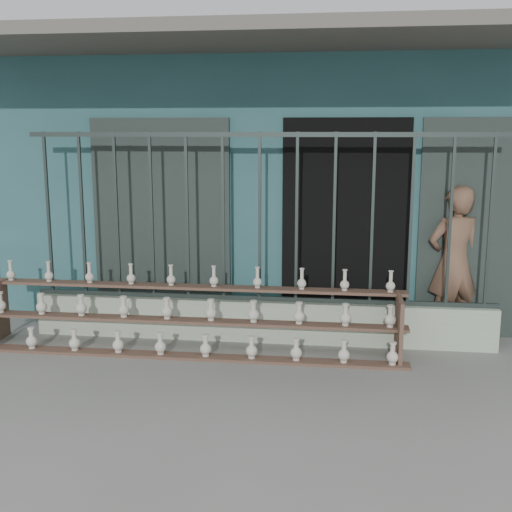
# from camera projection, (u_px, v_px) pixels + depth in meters

# --- Properties ---
(ground) EXTENTS (60.00, 60.00, 0.00)m
(ground) POSITION_uv_depth(u_px,v_px,m) (242.00, 386.00, 5.77)
(ground) COLOR slate
(workshop_building) EXTENTS (7.40, 6.60, 3.21)m
(workshop_building) POSITION_uv_depth(u_px,v_px,m) (284.00, 174.00, 9.57)
(workshop_building) COLOR #2C595C
(workshop_building) RESTS_ON ground
(parapet_wall) EXTENTS (5.00, 0.20, 0.45)m
(parapet_wall) POSITION_uv_depth(u_px,v_px,m) (260.00, 320.00, 6.99)
(parapet_wall) COLOR #ACBEA2
(parapet_wall) RESTS_ON ground
(security_fence) EXTENTS (5.00, 0.04, 1.80)m
(security_fence) POSITION_uv_depth(u_px,v_px,m) (260.00, 218.00, 6.77)
(security_fence) COLOR #283330
(security_fence) RESTS_ON parapet_wall
(shelf_rack) EXTENTS (4.50, 0.68, 0.85)m
(shelf_rack) POSITION_uv_depth(u_px,v_px,m) (188.00, 317.00, 6.65)
(shelf_rack) COLOR brown
(shelf_rack) RESTS_ON ground
(elderly_woman) EXTENTS (0.72, 0.60, 1.68)m
(elderly_woman) POSITION_uv_depth(u_px,v_px,m) (454.00, 263.00, 6.99)
(elderly_woman) COLOR brown
(elderly_woman) RESTS_ON ground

